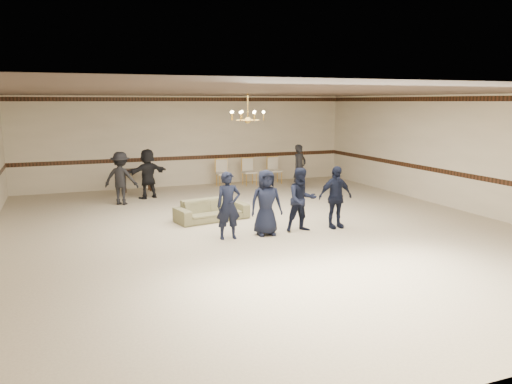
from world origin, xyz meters
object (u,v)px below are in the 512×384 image
Objects in this scene: settee at (212,210)px; adult_left at (121,178)px; chandelier at (248,107)px; banquet_chair_mid at (250,172)px; boy_c at (302,200)px; banquet_chair_left at (223,173)px; boy_a at (228,206)px; console_table at (137,180)px; adult_right at (300,167)px; boy_d at (335,197)px; banquet_chair_right at (275,171)px; boy_b at (266,203)px; adult_mid at (148,174)px.

settee is 3.52m from adult_left.
chandelier reaches higher than banquet_chair_mid.
adult_left reaches higher than boy_c.
boy_a is at bearing -106.10° from banquet_chair_left.
adult_right is at bearing -14.84° from console_table.
boy_d reaches higher than banquet_chair_right.
settee is at bearing 150.29° from adult_left.
settee is at bearing 154.85° from chandelier.
boy_b is 0.96× the size of adult_left.
settee is 3.79m from adult_mid.
adult_left is at bearing -106.38° from console_table.
banquet_chair_mid is 1.06× the size of console_table.
boy_b is 1.55× the size of banquet_chair_mid.
adult_right reaches higher than boy_b.
chandelier is 0.63× the size of boy_a.
boy_b is 0.96× the size of adult_right.
banquet_chair_right is (5.76, 1.87, -0.30)m from adult_left.
boy_a is 7.27m from banquet_chair_mid.
boy_d is at bearing -46.41° from settee.
adult_left is 1.14m from adult_mid.
banquet_chair_left is at bearing 86.40° from boy_b.
boy_c reaches higher than banquet_chair_mid.
settee is at bearing 135.11° from boy_c.
banquet_chair_left is (1.12, 6.61, -0.27)m from boy_b.
boy_c is at bearing -139.64° from adult_right.
banquet_chair_left is 1.00× the size of banquet_chair_right.
banquet_chair_left is (3.76, 1.87, -0.30)m from adult_left.
adult_mid is at bearing 113.72° from boy_b.
adult_right is (6.00, 0.30, 0.00)m from adult_left.
boy_d reaches higher than console_table.
boy_a reaches higher than banquet_chair_right.
banquet_chair_left is (1.02, 5.19, -2.39)m from chandelier.
banquet_chair_mid and banquet_chair_right have the same top height.
boy_d is 0.96× the size of adult_left.
settee is 5.12m from console_table.
adult_left is 6.01m from adult_right.
banquet_chair_left reaches higher than settee.
chandelier is at bearing 94.79° from adult_mid.
banquet_chair_left is at bearing 91.19° from boy_c.
banquet_chair_mid is (1.22, 6.61, -0.27)m from boy_c.
settee is 1.20× the size of adult_left.
console_table is at bearing 173.62° from banquet_chair_right.
adult_right is 2.02m from banquet_chair_mid.
banquet_chair_left is at bearing 58.00° from settee.
chandelier is at bearing -100.23° from banquet_chair_left.
adult_right reaches higher than boy_d.
banquet_chair_mid is at bearing 78.23° from boy_b.
adult_mid reaches higher than banquet_chair_right.
settee is at bearing 85.58° from adult_mid.
boy_a is at bearing -176.90° from boy_c.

